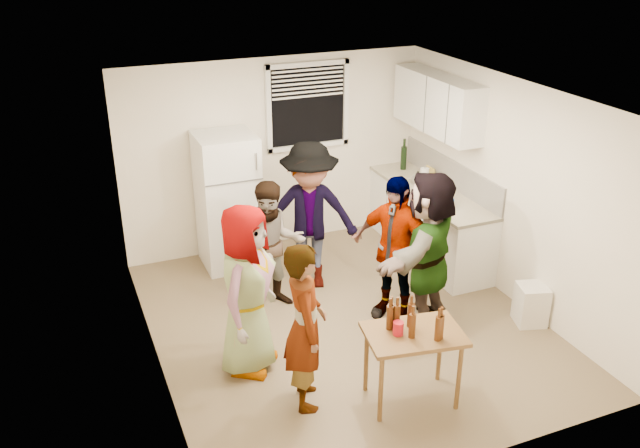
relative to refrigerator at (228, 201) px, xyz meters
name	(u,v)px	position (x,y,z in m)	size (l,w,h in m)	color
room	(345,323)	(0.75, -1.88, -0.85)	(4.00, 4.50, 2.50)	white
window	(308,106)	(1.20, 0.33, 1.00)	(1.12, 0.10, 1.06)	white
refrigerator	(228,201)	(0.00, 0.00, 0.00)	(0.70, 0.70, 1.70)	white
counter_lower	(428,223)	(2.45, -0.73, -0.42)	(0.60, 2.20, 0.86)	white
countertop	(431,191)	(2.45, -0.73, 0.03)	(0.64, 2.22, 0.04)	beige
backsplash	(451,173)	(2.74, -0.73, 0.23)	(0.03, 2.20, 0.36)	beige
upper_cabinets	(437,103)	(2.58, -0.53, 1.10)	(0.34, 1.60, 0.70)	white
kettle	(417,183)	(2.40, -0.48, 0.05)	(0.22, 0.18, 0.18)	silver
paper_towel	(424,186)	(2.43, -0.59, 0.05)	(0.11, 0.11, 0.24)	white
wine_bottle	(403,169)	(2.50, 0.08, 0.05)	(0.08, 0.08, 0.32)	black
beer_bottle_counter	(445,205)	(2.35, -1.23, 0.05)	(0.06, 0.06, 0.23)	#47230C
blue_cup	(450,208)	(2.33, -1.35, 0.05)	(0.09, 0.09, 0.12)	blue
picture_frame	(431,172)	(2.67, -0.36, 0.13)	(0.02, 0.18, 0.15)	#E4C356
trash_bin	(531,302)	(2.61, -2.63, -0.60)	(0.31, 0.31, 0.45)	silver
serving_table	(410,399)	(0.77, -3.26, -0.85)	(0.85, 0.57, 0.72)	brown
beer_bottle_table	(411,337)	(0.71, -3.32, -0.13)	(0.06, 0.06, 0.23)	#47230C
red_cup	(398,334)	(0.62, -3.24, -0.13)	(0.09, 0.09, 0.12)	red
guest_grey	(250,365)	(-0.43, -2.21, -0.85)	(0.83, 1.70, 0.54)	gray
guest_stripe	(306,400)	(-0.12, -2.91, -0.85)	(0.58, 1.58, 0.38)	#141933
guest_back_left	(275,305)	(0.17, -1.21, -0.85)	(0.73, 1.49, 0.57)	brown
guest_back_right	(310,284)	(0.72, -0.92, -0.85)	(1.15, 1.79, 0.66)	#3F4045
guest_black	(391,314)	(1.30, -1.90, -0.85)	(0.96, 1.64, 0.40)	black
guest_orange	(423,322)	(1.54, -2.18, -0.85)	(1.62, 1.75, 0.52)	#BB704B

